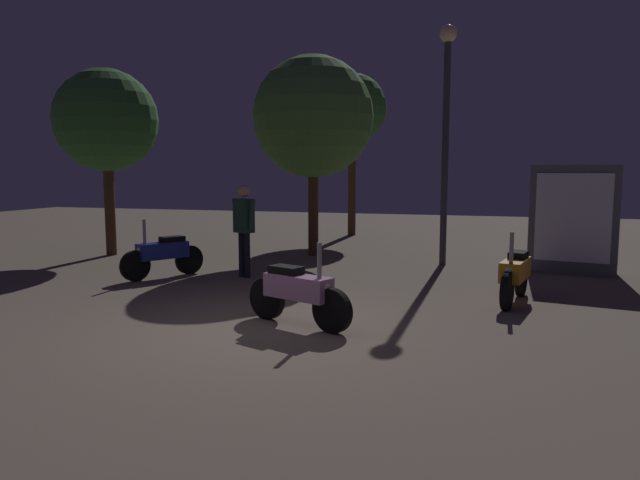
{
  "coord_description": "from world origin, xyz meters",
  "views": [
    {
      "loc": [
        2.88,
        -6.57,
        1.99
      ],
      "look_at": [
        0.54,
        1.4,
        1.0
      ],
      "focal_mm": 32.77,
      "sensor_mm": 36.0,
      "label": 1
    }
  ],
  "objects_px": {
    "person_rider_beside": "(244,222)",
    "motorcycle_pink_foreground": "(298,292)",
    "motorcycle_blue_parked_right": "(163,254)",
    "kiosk_billboard": "(574,219)",
    "streetlamp_near": "(446,114)",
    "motorcycle_orange_parked_left": "(515,274)"
  },
  "relations": [
    {
      "from": "person_rider_beside",
      "to": "motorcycle_pink_foreground",
      "type": "bearing_deg",
      "value": 63.97
    },
    {
      "from": "motorcycle_pink_foreground",
      "to": "motorcycle_blue_parked_right",
      "type": "distance_m",
      "value": 4.32
    },
    {
      "from": "motorcycle_blue_parked_right",
      "to": "kiosk_billboard",
      "type": "xyz_separation_m",
      "value": [
        7.39,
        2.68,
        0.61
      ]
    },
    {
      "from": "motorcycle_blue_parked_right",
      "to": "streetlamp_near",
      "type": "height_order",
      "value": "streetlamp_near"
    },
    {
      "from": "motorcycle_orange_parked_left",
      "to": "motorcycle_blue_parked_right",
      "type": "xyz_separation_m",
      "value": [
        -6.22,
        0.35,
        0.0
      ]
    },
    {
      "from": "motorcycle_orange_parked_left",
      "to": "person_rider_beside",
      "type": "distance_m",
      "value": 4.9
    },
    {
      "from": "person_rider_beside",
      "to": "streetlamp_near",
      "type": "distance_m",
      "value": 4.77
    },
    {
      "from": "motorcycle_pink_foreground",
      "to": "streetlamp_near",
      "type": "relative_size",
      "value": 0.32
    },
    {
      "from": "motorcycle_orange_parked_left",
      "to": "person_rider_beside",
      "type": "bearing_deg",
      "value": -87.0
    },
    {
      "from": "motorcycle_pink_foreground",
      "to": "motorcycle_orange_parked_left",
      "type": "bearing_deg",
      "value": 60.71
    },
    {
      "from": "motorcycle_blue_parked_right",
      "to": "streetlamp_near",
      "type": "relative_size",
      "value": 0.3
    },
    {
      "from": "person_rider_beside",
      "to": "kiosk_billboard",
      "type": "distance_m",
      "value": 6.34
    },
    {
      "from": "motorcycle_blue_parked_right",
      "to": "person_rider_beside",
      "type": "xyz_separation_m",
      "value": [
        1.44,
        0.47,
        0.6
      ]
    },
    {
      "from": "motorcycle_pink_foreground",
      "to": "streetlamp_near",
      "type": "distance_m",
      "value": 6.31
    },
    {
      "from": "motorcycle_blue_parked_right",
      "to": "streetlamp_near",
      "type": "xyz_separation_m",
      "value": [
        4.89,
        3.0,
        2.7
      ]
    },
    {
      "from": "motorcycle_pink_foreground",
      "to": "kiosk_billboard",
      "type": "xyz_separation_m",
      "value": [
        3.89,
        5.21,
        0.61
      ]
    },
    {
      "from": "motorcycle_pink_foreground",
      "to": "kiosk_billboard",
      "type": "bearing_deg",
      "value": 75.29
    },
    {
      "from": "person_rider_beside",
      "to": "streetlamp_near",
      "type": "bearing_deg",
      "value": 155.74
    },
    {
      "from": "streetlamp_near",
      "to": "motorcycle_orange_parked_left",
      "type": "bearing_deg",
      "value": -68.23
    },
    {
      "from": "motorcycle_orange_parked_left",
      "to": "kiosk_billboard",
      "type": "relative_size",
      "value": 0.78
    },
    {
      "from": "motorcycle_pink_foreground",
      "to": "motorcycle_blue_parked_right",
      "type": "relative_size",
      "value": 1.07
    },
    {
      "from": "motorcycle_pink_foreground",
      "to": "motorcycle_orange_parked_left",
      "type": "relative_size",
      "value": 0.96
    }
  ]
}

